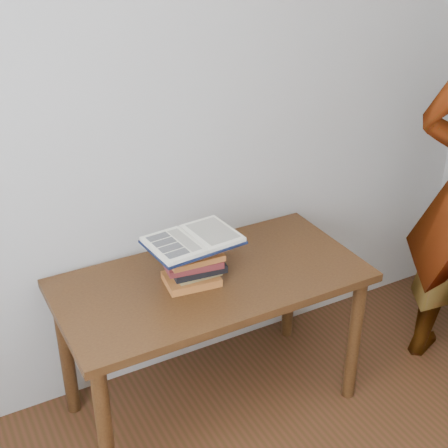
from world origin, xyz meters
TOP-DOWN VIEW (x-y plane):
  - desk at (0.05, 1.38)m, footprint 1.29×0.64m
  - book_stack at (-0.04, 1.39)m, footprint 0.27×0.22m
  - open_book at (-0.03, 1.39)m, footprint 0.38×0.28m

SIDE VIEW (x-z plane):
  - desk at x=0.05m, z-range 0.25..0.94m
  - book_stack at x=-0.04m, z-range 0.70..0.87m
  - open_book at x=-0.03m, z-range 0.87..0.89m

